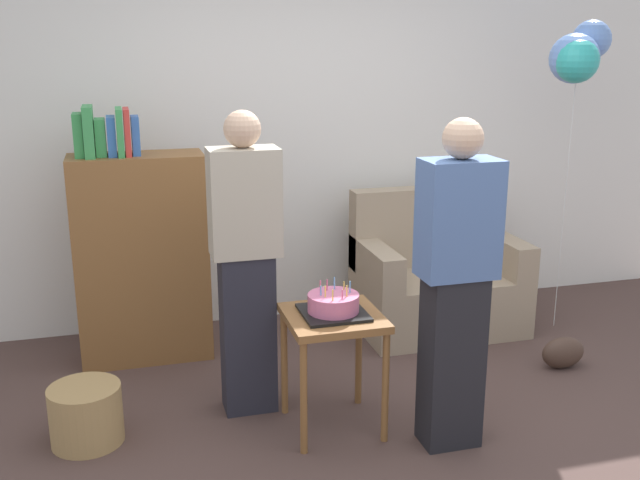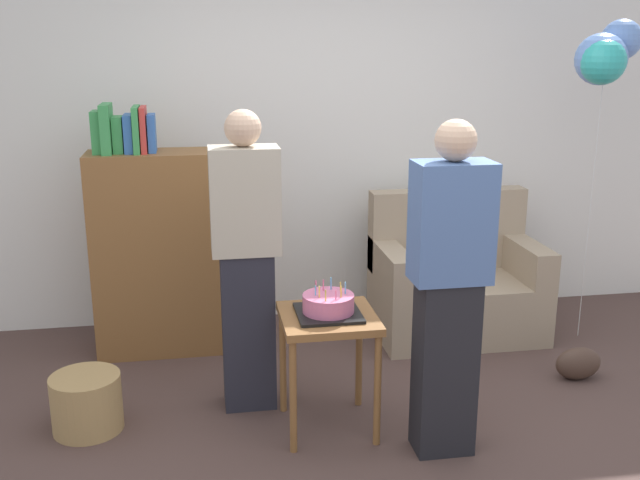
# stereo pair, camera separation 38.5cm
# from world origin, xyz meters

# --- Properties ---
(ground_plane) EXTENTS (8.00, 8.00, 0.00)m
(ground_plane) POSITION_xyz_m (0.00, 0.00, 0.00)
(ground_plane) COLOR #4C3833
(wall_back) EXTENTS (6.00, 0.10, 2.70)m
(wall_back) POSITION_xyz_m (0.00, 2.05, 1.35)
(wall_back) COLOR silver
(wall_back) RESTS_ON ground_plane
(couch) EXTENTS (1.10, 0.70, 0.96)m
(couch) POSITION_xyz_m (0.83, 1.49, 0.34)
(couch) COLOR gray
(couch) RESTS_ON ground_plane
(bookshelf) EXTENTS (0.80, 0.36, 1.59)m
(bookshelf) POSITION_xyz_m (-1.15, 1.51, 0.69)
(bookshelf) COLOR brown
(bookshelf) RESTS_ON ground_plane
(side_table) EXTENTS (0.48, 0.48, 0.63)m
(side_table) POSITION_xyz_m (-0.26, 0.34, 0.53)
(side_table) COLOR brown
(side_table) RESTS_ON ground_plane
(birthday_cake) EXTENTS (0.32, 0.32, 0.17)m
(birthday_cake) POSITION_xyz_m (-0.26, 0.34, 0.68)
(birthday_cake) COLOR black
(birthday_cake) RESTS_ON side_table
(person_blowing_candles) EXTENTS (0.36, 0.22, 1.63)m
(person_blowing_candles) POSITION_xyz_m (-0.64, 0.66, 0.83)
(person_blowing_candles) COLOR #23232D
(person_blowing_candles) RESTS_ON ground_plane
(person_holding_cake) EXTENTS (0.36, 0.22, 1.63)m
(person_holding_cake) POSITION_xyz_m (0.26, 0.04, 0.83)
(person_holding_cake) COLOR black
(person_holding_cake) RESTS_ON ground_plane
(wicker_basket) EXTENTS (0.36, 0.36, 0.30)m
(wicker_basket) POSITION_xyz_m (-1.49, 0.52, 0.15)
(wicker_basket) COLOR #A88451
(wicker_basket) RESTS_ON ground_plane
(handbag) EXTENTS (0.28, 0.14, 0.20)m
(handbag) POSITION_xyz_m (1.31, 0.64, 0.10)
(handbag) COLOR #473328
(handbag) RESTS_ON ground_plane
(balloon_bunch) EXTENTS (0.47, 0.42, 2.09)m
(balloon_bunch) POSITION_xyz_m (1.64, 1.23, 1.87)
(balloon_bunch) COLOR silver
(balloon_bunch) RESTS_ON ground_plane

